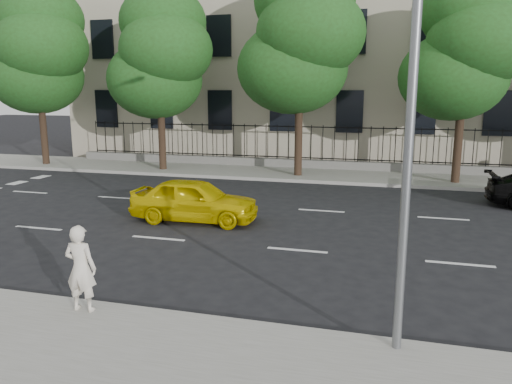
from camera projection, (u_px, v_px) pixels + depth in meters
ground at (276, 286)px, 10.74m from camera, size 120.00×120.00×0.00m
far_sidewalk at (342, 176)px, 23.95m from camera, size 60.00×4.00×0.15m
lane_markings at (311, 228)px, 15.23m from camera, size 49.60×4.62×0.01m
masonry_building at (362, 8)px, 30.59m from camera, size 34.60×12.11×18.50m
iron_fence at (346, 159)px, 25.44m from camera, size 30.00×0.50×2.20m
street_light at (415, 21)px, 7.38m from camera, size 0.25×3.32×8.05m
tree_a at (39, 51)px, 26.26m from camera, size 5.71×5.31×9.39m
tree_b at (161, 54)px, 24.51m from camera, size 5.53×5.12×8.97m
tree_c at (302, 38)px, 22.57m from camera, size 5.89×5.50×9.80m
tree_d at (466, 48)px, 20.87m from camera, size 5.34×4.94×8.84m
yellow_taxi at (195, 200)px, 15.88m from camera, size 4.11×1.76×1.38m
woman_near at (81, 268)px, 9.06m from camera, size 0.61×0.42×1.62m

